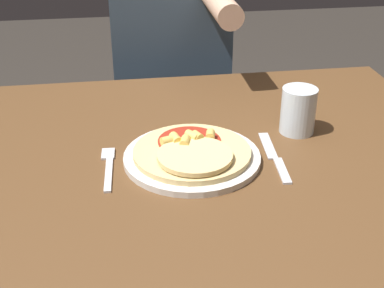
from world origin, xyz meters
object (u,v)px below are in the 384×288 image
object	(u,v)px
knife	(275,157)
person_diner	(171,46)
fork	(108,166)
plate	(192,158)
drinking_glass	(298,110)
dining_table	(189,194)
pizza	(192,152)

from	to	relation	value
knife	person_diner	distance (m)	0.77
fork	person_diner	distance (m)	0.77
fork	plate	bearing A→B (deg)	0.27
drinking_glass	person_diner	distance (m)	0.68
dining_table	plate	distance (m)	0.10
dining_table	knife	distance (m)	0.21
dining_table	person_diner	world-z (taller)	person_diner
pizza	knife	size ratio (longest dim) A/B	1.14
dining_table	fork	world-z (taller)	fork
plate	fork	distance (m)	0.18
pizza	drinking_glass	size ratio (longest dim) A/B	2.31
plate	pizza	world-z (taller)	pizza
plate	drinking_glass	xyz separation A→B (m)	(0.27, 0.10, 0.05)
pizza	fork	size ratio (longest dim) A/B	1.43
plate	drinking_glass	distance (m)	0.29
pizza	knife	xyz separation A→B (m)	(0.18, -0.01, -0.02)
dining_table	pizza	xyz separation A→B (m)	(0.01, -0.02, 0.12)
fork	person_diner	world-z (taller)	person_diner
drinking_glass	knife	bearing A→B (deg)	-126.46
dining_table	knife	world-z (taller)	knife
dining_table	fork	distance (m)	0.20
person_diner	fork	bearing A→B (deg)	-106.36
pizza	person_diner	size ratio (longest dim) A/B	0.20
dining_table	pizza	distance (m)	0.12
fork	drinking_glass	world-z (taller)	drinking_glass
dining_table	person_diner	bearing A→B (deg)	86.57
fork	knife	xyz separation A→B (m)	(0.36, -0.02, -0.00)
fork	drinking_glass	size ratio (longest dim) A/B	1.61
drinking_glass	person_diner	bearing A→B (deg)	109.70
dining_table	plate	world-z (taller)	plate
dining_table	plate	bearing A→B (deg)	-70.43
plate	pizza	size ratio (longest dim) A/B	1.16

